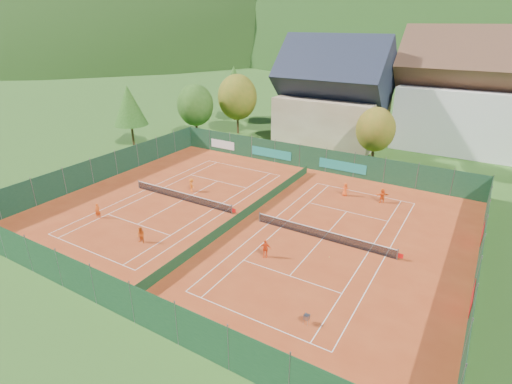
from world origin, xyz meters
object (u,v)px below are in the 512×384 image
object	(u,v)px
ball_hopper	(307,317)
player_left_mid	(141,235)
chalet	(333,99)
player_right_near	(265,248)
player_left_near	(98,211)
hotel_block_a	(475,99)
player_right_far_b	(382,196)
player_right_far_a	(345,189)
player_left_far	(192,185)

from	to	relation	value
ball_hopper	player_left_mid	size ratio (longest dim) A/B	0.54
chalet	ball_hopper	size ratio (longest dim) A/B	20.25
chalet	player_right_near	size ratio (longest dim) A/B	10.31
chalet	player_left_near	size ratio (longest dim) A/B	10.82
player_left_near	hotel_block_a	bearing A→B (deg)	21.58
chalet	player_right_far_b	bearing A→B (deg)	-55.62
chalet	player_left_mid	bearing A→B (deg)	-93.22
chalet	ball_hopper	distance (m)	43.34
player_right_far_b	player_left_mid	bearing A→B (deg)	15.23
player_right_far_a	player_left_near	bearing A→B (deg)	44.61
ball_hopper	player_right_near	size ratio (longest dim) A/B	0.51
hotel_block_a	player_right_near	xyz separation A→B (m)	(-10.90, -41.06, -6.60)
player_right_far_b	player_right_far_a	bearing A→B (deg)	-31.27
hotel_block_a	player_right_near	size ratio (longest dim) A/B	13.74
ball_hopper	player_left_near	size ratio (longest dim) A/B	0.53
player_left_mid	player_right_far_a	bearing A→B (deg)	55.30
chalet	player_right_far_a	bearing A→B (deg)	-64.49
player_left_mid	player_right_far_a	world-z (taller)	player_right_far_a
chalet	player_right_far_a	world-z (taller)	chalet
player_right_far_a	ball_hopper	bearing A→B (deg)	104.64
player_left_mid	player_right_far_b	world-z (taller)	player_right_far_b
player_right_far_a	player_right_far_b	world-z (taller)	player_right_far_b
player_left_near	ball_hopper	bearing A→B (deg)	-42.93
chalet	player_left_far	bearing A→B (deg)	-101.66
chalet	player_left_mid	size ratio (longest dim) A/B	10.95
chalet	player_left_mid	xyz separation A→B (m)	(-2.17, -38.60, -5.89)
hotel_block_a	player_left_mid	world-z (taller)	hotel_block_a
ball_hopper	chalet	bearing A→B (deg)	109.36
ball_hopper	player_left_near	xyz separation A→B (m)	(-23.50, 3.15, 0.19)
player_right_near	player_right_far_b	bearing A→B (deg)	47.65
hotel_block_a	player_right_far_b	bearing A→B (deg)	-102.32
player_left_mid	player_right_near	world-z (taller)	player_right_near
ball_hopper	player_left_near	distance (m)	23.71
chalet	player_left_near	xyz separation A→B (m)	(-9.28, -37.34, -5.88)
chalet	player_left_far	distance (m)	28.73
chalet	player_left_near	world-z (taller)	chalet
player_left_far	player_right_near	bearing A→B (deg)	175.04
chalet	player_right_far_a	distance (m)	22.80
ball_hopper	player_left_far	world-z (taller)	player_left_far
player_left_near	player_right_far_a	xyz separation A→B (m)	(18.77, 17.45, -0.00)
hotel_block_a	player_left_near	distance (m)	52.17
player_left_near	player_left_mid	distance (m)	7.22
chalet	player_right_far_a	xyz separation A→B (m)	(9.49, -19.88, -5.88)
ball_hopper	player_right_far_b	size ratio (longest dim) A/B	0.50
ball_hopper	player_left_far	bearing A→B (deg)	146.96
player_right_near	player_right_far_a	distance (m)	15.24
ball_hopper	player_right_near	xyz separation A→B (m)	(-6.12, 5.42, 0.23)
ball_hopper	player_right_near	distance (m)	8.18
chalet	player_right_far_b	xyz separation A→B (m)	(13.41, -19.60, -5.83)
ball_hopper	player_left_far	size ratio (longest dim) A/B	0.53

